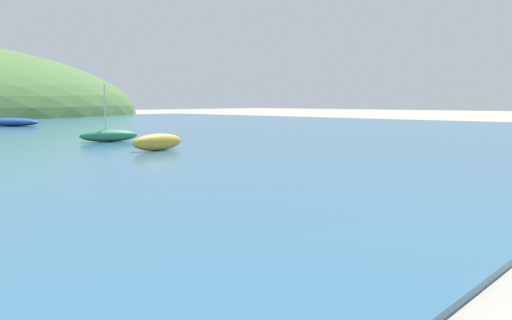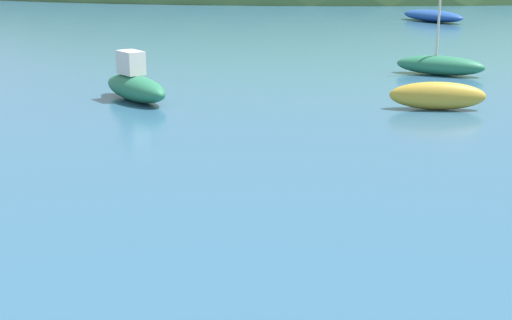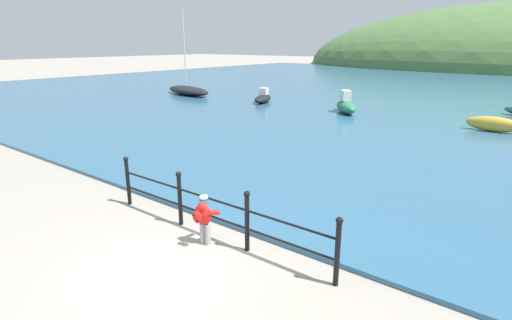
{
  "view_description": "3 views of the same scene",
  "coord_description": "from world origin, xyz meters",
  "views": [
    {
      "loc": [
        -8.58,
        0.33,
        1.97
      ],
      "look_at": [
        -1.32,
        7.05,
        0.8
      ],
      "focal_mm": 35.0,
      "sensor_mm": 36.0,
      "label": 1
    },
    {
      "loc": [
        -0.28,
        -0.49,
        3.5
      ],
      "look_at": [
        -0.84,
        7.5,
        1.22
      ],
      "focal_mm": 50.0,
      "sensor_mm": 36.0,
      "label": 2
    },
    {
      "loc": [
        5.07,
        -3.77,
        3.8
      ],
      "look_at": [
        -1.0,
        4.04,
        0.89
      ],
      "focal_mm": 28.0,
      "sensor_mm": 36.0,
      "label": 3
    }
  ],
  "objects": [
    {
      "name": "boat_far_left",
      "position": [
        2.77,
        15.94,
        0.42
      ],
      "size": [
        2.21,
        0.6,
        0.65
      ],
      "color": "gold",
      "rests_on": "water"
    },
    {
      "name": "boat_nearest_quay",
      "position": [
        3.73,
        21.01,
        0.4
      ],
      "size": [
        2.71,
        1.67,
        2.66
      ],
      "color": "#287551",
      "rests_on": "water"
    },
    {
      "name": "water",
      "position": [
        0.0,
        32.0,
        0.05
      ],
      "size": [
        80.0,
        60.0,
        0.1
      ],
      "primitive_type": "cube",
      "color": "#2D5B7A",
      "rests_on": "ground"
    },
    {
      "name": "boat_mid_harbor",
      "position": [
        6.58,
        39.44,
        0.41
      ],
      "size": [
        3.55,
        4.4,
        0.63
      ],
      "color": "#1E4793",
      "rests_on": "water"
    },
    {
      "name": "boat_blue_hull",
      "position": [
        -4.42,
        16.49,
        0.49
      ],
      "size": [
        2.29,
        2.47,
        1.2
      ],
      "color": "#287551",
      "rests_on": "water"
    }
  ]
}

